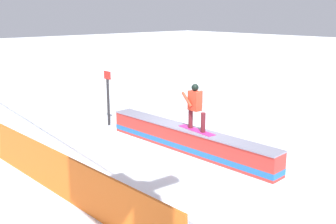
{
  "coord_description": "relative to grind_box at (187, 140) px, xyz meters",
  "views": [
    {
      "loc": [
        -8.41,
        8.45,
        4.28
      ],
      "look_at": [
        -0.19,
        0.99,
        1.47
      ],
      "focal_mm": 42.31,
      "sensor_mm": 36.0,
      "label": 1
    }
  ],
  "objects": [
    {
      "name": "ground_plane",
      "position": [
        0.0,
        0.0,
        -0.34
      ],
      "size": [
        120.0,
        120.0,
        0.0
      ],
      "primitive_type": "plane",
      "color": "white"
    },
    {
      "name": "trail_marker",
      "position": [
        4.11,
        0.19,
        0.79
      ],
      "size": [
        0.4,
        0.1,
        2.11
      ],
      "color": "#262628",
      "rests_on": "ground_plane"
    },
    {
      "name": "snowboarder",
      "position": [
        -0.31,
        -0.02,
        1.19
      ],
      "size": [
        1.45,
        0.42,
        1.44
      ],
      "color": "#C32684",
      "rests_on": "grind_box"
    },
    {
      "name": "grind_box",
      "position": [
        0.0,
        0.0,
        0.0
      ],
      "size": [
        6.6,
        0.89,
        0.75
      ],
      "color": "red",
      "rests_on": "ground_plane"
    },
    {
      "name": "safety_fence",
      "position": [
        0.0,
        4.52,
        0.22
      ],
      "size": [
        8.69,
        0.38,
        1.12
      ],
      "primitive_type": "cube",
      "rotation": [
        0.0,
        0.0,
        0.04
      ],
      "color": "orange",
      "rests_on": "ground_plane"
    }
  ]
}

